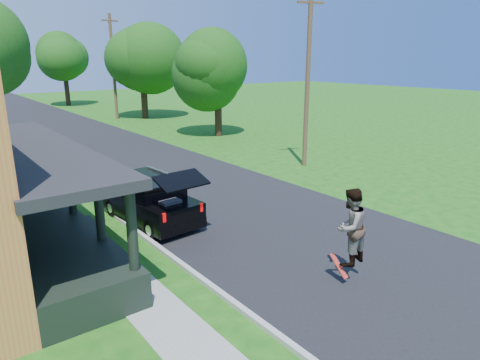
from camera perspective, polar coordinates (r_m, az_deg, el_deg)
ground at (r=12.92m, az=13.87°, el=-9.99°), size 140.00×140.00×0.00m
street at (r=29.18m, az=-18.14°, el=4.21°), size 8.00×120.00×0.02m
curb at (r=28.16m, az=-25.90°, el=2.99°), size 0.15×120.00×0.12m
sidewalk at (r=27.91m, az=-28.99°, el=2.48°), size 1.30×120.00×0.03m
black_suv at (r=15.22m, az=-11.93°, el=-2.55°), size 2.06×4.66×2.12m
skateboarder at (r=11.13m, az=14.45°, el=-6.08°), size 1.07×0.89×2.01m
skateboard at (r=11.45m, az=13.04°, el=-11.18°), size 0.20×0.57×0.53m
tree_right_near at (r=31.36m, az=-3.09°, el=15.10°), size 5.88×6.04×7.73m
tree_right_mid at (r=41.88m, az=-13.07°, el=16.31°), size 7.99×8.10×9.75m
tree_right_far at (r=56.31m, az=-22.55°, el=14.99°), size 6.43×6.24×8.86m
utility_pole_near at (r=22.59m, az=9.00°, el=13.04°), size 1.40×0.54×8.68m
utility_pole_far at (r=42.17m, az=-16.54°, el=14.37°), size 1.65×0.43×9.37m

